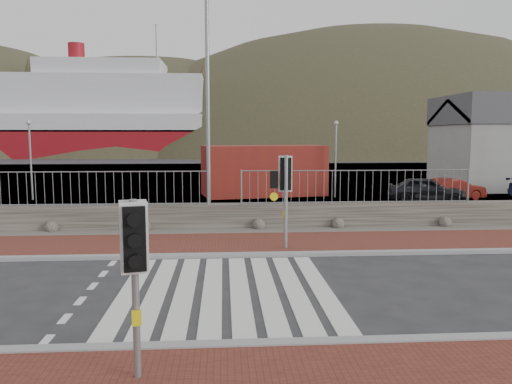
{
  "coord_description": "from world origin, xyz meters",
  "views": [
    {
      "loc": [
        -0.04,
        -10.63,
        3.41
      ],
      "look_at": [
        0.86,
        3.0,
        1.82
      ],
      "focal_mm": 35.0,
      "sensor_mm": 36.0,
      "label": 1
    }
  ],
  "objects": [
    {
      "name": "shipping_container",
      "position": [
        2.23,
        17.18,
        1.39
      ],
      "size": [
        7.08,
        4.01,
        2.78
      ],
      "primitive_type": "cube",
      "rotation": [
        0.0,
        0.0,
        0.19
      ],
      "color": "maroon",
      "rests_on": "ground"
    },
    {
      "name": "ferry",
      "position": [
        -24.65,
        67.9,
        5.36
      ],
      "size": [
        50.0,
        16.0,
        20.0
      ],
      "color": "maroon",
      "rests_on": "ground"
    },
    {
      "name": "car_b",
      "position": [
        11.8,
        14.31,
        0.58
      ],
      "size": [
        3.69,
        2.12,
        1.15
      ],
      "primitive_type": "imported",
      "rotation": [
        0.0,
        0.0,
        1.85
      ],
      "color": "#57120C",
      "rests_on": "ground"
    },
    {
      "name": "quay",
      "position": [
        0.0,
        27.9,
        0.0
      ],
      "size": [
        120.0,
        40.0,
        0.5
      ],
      "primitive_type": "cube",
      "color": "#4C4C4F",
      "rests_on": "ground"
    },
    {
      "name": "railing",
      "position": [
        0.0,
        7.15,
        1.82
      ],
      "size": [
        18.07,
        0.07,
        1.22
      ],
      "color": "gray",
      "rests_on": "stone_wall"
    },
    {
      "name": "water",
      "position": [
        0.0,
        62.9,
        0.0
      ],
      "size": [
        220.0,
        50.0,
        0.05
      ],
      "primitive_type": "cube",
      "color": "#3F4C54",
      "rests_on": "ground"
    },
    {
      "name": "ground",
      "position": [
        0.0,
        0.0,
        0.0
      ],
      "size": [
        220.0,
        220.0,
        0.0
      ],
      "primitive_type": "plane",
      "color": "#28282B",
      "rests_on": "ground"
    },
    {
      "name": "stone_wall",
      "position": [
        0.0,
        7.3,
        0.45
      ],
      "size": [
        40.0,
        0.6,
        0.9
      ],
      "primitive_type": "cube",
      "color": "#423E36",
      "rests_on": "ground"
    },
    {
      "name": "zebra_crossing",
      "position": [
        -0.0,
        0.0,
        0.01
      ],
      "size": [
        4.62,
        5.6,
        0.01
      ],
      "color": "silver",
      "rests_on": "ground"
    },
    {
      "name": "hills_backdrop",
      "position": [
        6.74,
        87.9,
        -23.05
      ],
      "size": [
        254.0,
        90.0,
        100.0
      ],
      "color": "#2F351F",
      "rests_on": "ground"
    },
    {
      "name": "traffic_signal_near",
      "position": [
        -1.24,
        -3.99,
        1.84
      ],
      "size": [
        0.4,
        0.29,
        2.55
      ],
      "rotation": [
        0.0,
        0.0,
        0.22
      ],
      "color": "gray",
      "rests_on": "ground"
    },
    {
      "name": "sidewalk_far",
      "position": [
        0.0,
        4.5,
        0.04
      ],
      "size": [
        40.0,
        3.0,
        0.08
      ],
      "primitive_type": "cube",
      "color": "brown",
      "rests_on": "ground"
    },
    {
      "name": "car_a",
      "position": [
        10.13,
        13.62,
        0.64
      ],
      "size": [
        4.05,
        2.49,
        1.29
      ],
      "primitive_type": "imported",
      "rotation": [
        0.0,
        0.0,
        1.29
      ],
      "color": "black",
      "rests_on": "ground"
    },
    {
      "name": "kerb_far",
      "position": [
        0.0,
        3.0,
        0.05
      ],
      "size": [
        40.0,
        0.25,
        0.12
      ],
      "primitive_type": "cube",
      "color": "gray",
      "rests_on": "ground"
    },
    {
      "name": "traffic_signal_far",
      "position": [
        1.74,
        3.71,
        2.03
      ],
      "size": [
        0.67,
        0.25,
        2.81
      ],
      "rotation": [
        0.0,
        0.0,
        3.16
      ],
      "color": "gray",
      "rests_on": "ground"
    },
    {
      "name": "streetlight",
      "position": [
        -0.46,
        8.05,
        4.87
      ],
      "size": [
        1.76,
        0.83,
        8.66
      ],
      "rotation": [
        0.0,
        0.0,
        -0.37
      ],
      "color": "gray",
      "rests_on": "ground"
    },
    {
      "name": "kerb_near",
      "position": [
        0.0,
        -3.0,
        0.05
      ],
      "size": [
        40.0,
        0.25,
        0.12
      ],
      "primitive_type": "cube",
      "color": "gray",
      "rests_on": "ground"
    },
    {
      "name": "gravel_strip",
      "position": [
        0.0,
        6.5,
        0.03
      ],
      "size": [
        40.0,
        1.5,
        0.06
      ],
      "primitive_type": "cube",
      "color": "#59544C",
      "rests_on": "ground"
    }
  ]
}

